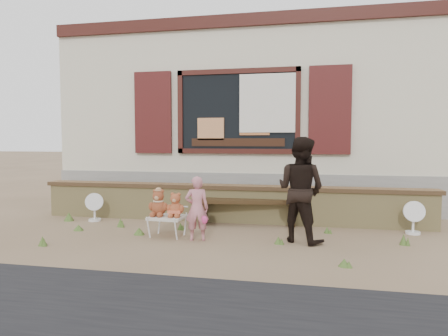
% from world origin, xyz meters
% --- Properties ---
extents(ground, '(80.00, 80.00, 0.00)m').
position_xyz_m(ground, '(0.00, 0.00, 0.00)').
color(ground, brown).
rests_on(ground, ground).
extents(shopfront, '(8.04, 5.13, 4.00)m').
position_xyz_m(shopfront, '(0.00, 4.49, 2.00)').
color(shopfront, '#BAB296').
rests_on(shopfront, ground).
extents(brick_wall, '(7.10, 0.36, 0.67)m').
position_xyz_m(brick_wall, '(0.00, 1.00, 0.34)').
color(brick_wall, tan).
rests_on(brick_wall, ground).
extents(bench, '(1.79, 0.60, 0.45)m').
position_xyz_m(bench, '(0.36, 0.80, 0.33)').
color(bench, black).
rests_on(bench, ground).
extents(folding_chair, '(0.54, 0.48, 0.32)m').
position_xyz_m(folding_chair, '(-0.70, -0.30, 0.29)').
color(folding_chair, beige).
rests_on(folding_chair, ground).
extents(teddy_bear_left, '(0.32, 0.28, 0.42)m').
position_xyz_m(teddy_bear_left, '(-0.84, -0.30, 0.52)').
color(teddy_bear_left, brown).
rests_on(teddy_bear_left, folding_chair).
extents(teddy_bear_right, '(0.29, 0.25, 0.38)m').
position_xyz_m(teddy_bear_right, '(-0.56, -0.31, 0.50)').
color(teddy_bear_right, brown).
rests_on(teddy_bear_right, folding_chair).
extents(child, '(0.39, 0.30, 0.95)m').
position_xyz_m(child, '(-0.19, -0.44, 0.47)').
color(child, '#D17D8A').
rests_on(child, ground).
extents(adult, '(0.92, 0.86, 1.52)m').
position_xyz_m(adult, '(1.29, -0.19, 0.76)').
color(adult, black).
rests_on(adult, ground).
extents(fan_left, '(0.33, 0.22, 0.52)m').
position_xyz_m(fan_left, '(-2.40, 0.54, 0.26)').
color(fan_left, silver).
rests_on(fan_left, ground).
extents(fan_right, '(0.32, 0.22, 0.53)m').
position_xyz_m(fan_right, '(3.03, 0.63, 0.26)').
color(fan_right, white).
rests_on(fan_right, ground).
extents(grass_tufts, '(5.74, 1.90, 0.15)m').
position_xyz_m(grass_tufts, '(-0.95, -0.15, 0.06)').
color(grass_tufts, '#456126').
rests_on(grass_tufts, ground).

